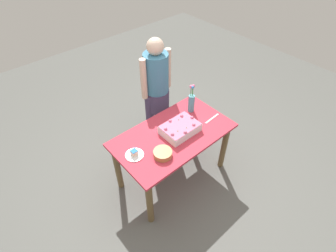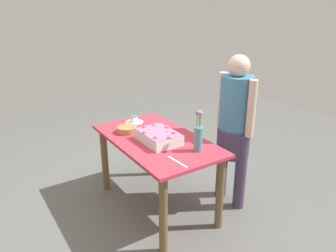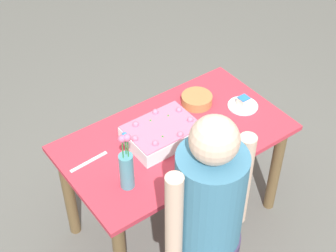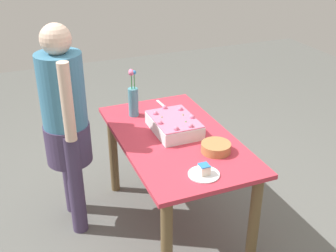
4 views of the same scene
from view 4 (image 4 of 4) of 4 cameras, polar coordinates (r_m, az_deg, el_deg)
The scene contains 8 objects.
ground_plane at distance 3.25m, azimuth 0.88°, elevation -12.88°, with size 8.00×8.00×0.00m, color #5D5E5A.
dining_table at distance 2.91m, azimuth 0.96°, elevation -3.74°, with size 1.31×0.74×0.73m.
sheet_cake at distance 2.89m, azimuth 0.82°, elevation 0.21°, with size 0.40×0.28×0.12m.
serving_plate_with_slice at distance 2.44m, azimuth 4.89°, elevation -6.25°, with size 0.18×0.18×0.07m.
cake_knife at distance 3.29m, azimuth -0.66°, elevation 2.79°, with size 0.23×0.02×0.00m, color silver.
flower_vase at distance 3.09m, azimuth -4.74°, elevation 3.70°, with size 0.07×0.07×0.36m.
fruit_bowl at distance 2.67m, azimuth 6.50°, elevation -2.92°, with size 0.19×0.19×0.06m, color #B07845.
person_standing at distance 2.91m, azimuth -13.76°, elevation 1.11°, with size 0.45×0.31×1.49m.
Camera 4 is at (-2.30, 0.98, 2.08)m, focal length 45.00 mm.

